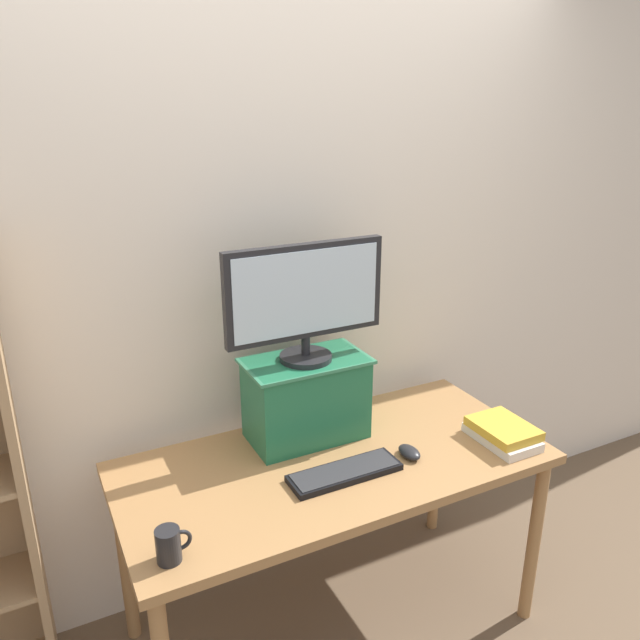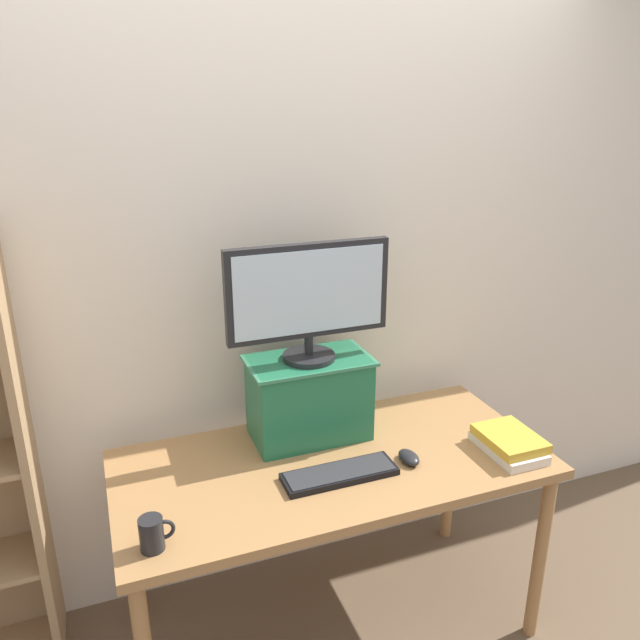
{
  "view_description": "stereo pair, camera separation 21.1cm",
  "coord_description": "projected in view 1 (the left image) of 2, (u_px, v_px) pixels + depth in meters",
  "views": [
    {
      "loc": [
        -0.92,
        -1.7,
        1.99
      ],
      "look_at": [
        -0.02,
        0.08,
        1.27
      ],
      "focal_mm": 35.0,
      "sensor_mm": 36.0,
      "label": 1
    },
    {
      "loc": [
        -0.73,
        -1.78,
        1.99
      ],
      "look_at": [
        -0.02,
        0.08,
        1.27
      ],
      "focal_mm": 35.0,
      "sensor_mm": 36.0,
      "label": 2
    }
  ],
  "objects": [
    {
      "name": "ground_plane",
      "position": [
        333.0,
        624.0,
        2.49
      ],
      "size": [
        12.0,
        12.0,
        0.0
      ],
      "primitive_type": "plane",
      "color": "brown"
    },
    {
      "name": "desk",
      "position": [
        334.0,
        477.0,
        2.26
      ],
      "size": [
        1.53,
        0.72,
        0.76
      ],
      "color": "#9E7042",
      "rests_on": "ground_plane"
    },
    {
      "name": "computer_monitor",
      "position": [
        305.0,
        297.0,
        2.2
      ],
      "size": [
        0.6,
        0.19,
        0.43
      ],
      "color": "black",
      "rests_on": "riser_box"
    },
    {
      "name": "keyboard",
      "position": [
        345.0,
        472.0,
        2.13
      ],
      "size": [
        0.4,
        0.13,
        0.02
      ],
      "color": "black",
      "rests_on": "desk"
    },
    {
      "name": "back_wall",
      "position": [
        277.0,
        281.0,
        2.46
      ],
      "size": [
        7.0,
        0.08,
        2.6
      ],
      "color": "beige",
      "rests_on": "ground_plane"
    },
    {
      "name": "computer_mouse",
      "position": [
        409.0,
        452.0,
        2.24
      ],
      "size": [
        0.06,
        0.1,
        0.04
      ],
      "color": "black",
      "rests_on": "desk"
    },
    {
      "name": "book_stack",
      "position": [
        503.0,
        433.0,
        2.34
      ],
      "size": [
        0.19,
        0.27,
        0.07
      ],
      "color": "silver",
      "rests_on": "desk"
    },
    {
      "name": "riser_box",
      "position": [
        306.0,
        397.0,
        2.33
      ],
      "size": [
        0.46,
        0.26,
        0.32
      ],
      "color": "#1E6642",
      "rests_on": "desk"
    },
    {
      "name": "coffee_mug",
      "position": [
        169.0,
        545.0,
        1.73
      ],
      "size": [
        0.1,
        0.07,
        0.1
      ],
      "color": "black",
      "rests_on": "desk"
    }
  ]
}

